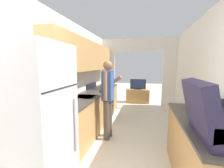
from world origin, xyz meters
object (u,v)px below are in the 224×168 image
book_stack (201,118)px  tv_cabinet (138,96)px  range_oven (101,103)px  suitcase (217,120)px  microwave (203,101)px  person (108,97)px  knife (102,86)px  refrigerator (39,119)px  television (138,84)px

book_stack → tv_cabinet: (-0.97, 4.22, -0.63)m
range_oven → suitcase: 3.35m
microwave → suitcase: bearing=-101.9°
tv_cabinet → suitcase: bearing=-78.8°
person → knife: (-0.60, 1.64, 0.01)m
tv_cabinet → knife: (-1.08, -1.59, 0.61)m
refrigerator → tv_cabinet: size_ratio=1.92×
person → book_stack: bearing=-118.7°
person → book_stack: person is taller
refrigerator → person: 1.55m
book_stack → knife: size_ratio=0.78×
refrigerator → range_oven: size_ratio=1.77×
suitcase → television: bearing=101.3°
microwave → television: (-1.12, 3.76, -0.26)m
microwave → person: bearing=160.4°
book_stack → television: bearing=103.1°
person → suitcase: bearing=-130.9°
knife → book_stack: bearing=-30.6°
tv_cabinet → knife: 2.02m
tv_cabinet → knife: size_ratio=2.93×
refrigerator → knife: 3.11m
suitcase → range_oven: bearing=125.7°
person → television: 3.23m
book_stack → television: television is taller
person → knife: bearing=25.9°
range_oven → book_stack: bearing=-48.0°
suitcase → microwave: (0.19, 0.92, -0.03)m
knife → television: bearing=76.6°
range_oven → person: bearing=-66.6°
television → book_stack: bearing=-76.9°
range_oven → microwave: size_ratio=2.19×
television → refrigerator: bearing=-101.7°
tv_cabinet → knife: knife is taller
range_oven → knife: range_oven is taller
range_oven → tv_cabinet: (0.99, 2.05, -0.17)m
refrigerator → suitcase: size_ratio=2.84×
knife → tv_cabinet: bearing=77.4°
suitcase → tv_cabinet: 4.88m
book_stack → refrigerator: bearing=-166.1°
suitcase → television: suitcase is taller
person → tv_cabinet: bearing=-2.7°
refrigerator → range_oven: bearing=90.5°
range_oven → tv_cabinet: 2.28m
refrigerator → person: size_ratio=1.10×
suitcase → book_stack: (0.04, 0.50, -0.15)m
person → microwave: person is taller
range_oven → book_stack: range_oven is taller
refrigerator → range_oven: (-0.02, 2.65, -0.46)m
suitcase → book_stack: bearing=85.2°
range_oven → book_stack: 2.96m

